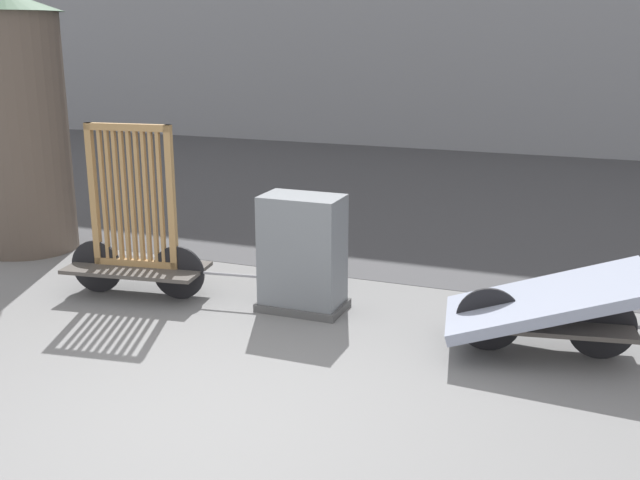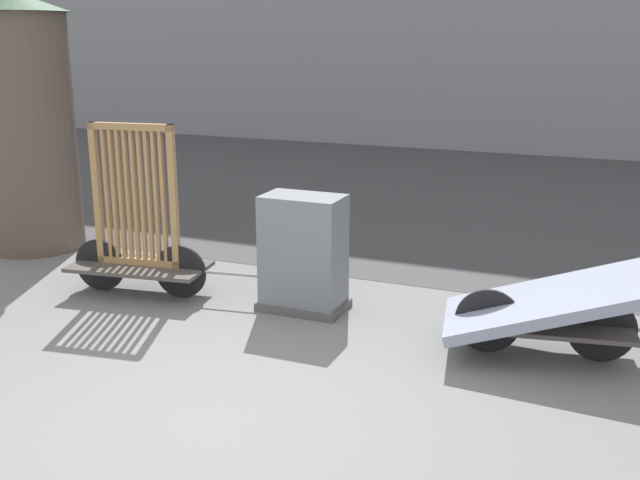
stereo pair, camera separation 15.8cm
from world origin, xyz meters
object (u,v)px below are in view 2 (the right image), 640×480
at_px(bike_cart_with_bedframe, 138,237).
at_px(bike_cart_with_mattress, 546,308).
at_px(utility_cabinet, 303,257).
at_px(advertising_column, 25,122).

xyz_separation_m(bike_cart_with_bedframe, bike_cart_with_mattress, (4.17, -0.00, -0.18)).
bearing_deg(bike_cart_with_bedframe, utility_cabinet, -0.13).
bearing_deg(utility_cabinet, bike_cart_with_bedframe, -171.88).
relative_size(bike_cart_with_bedframe, bike_cart_with_mattress, 0.94).
bearing_deg(utility_cabinet, bike_cart_with_mattress, -6.15).
distance_m(bike_cart_with_bedframe, advertising_column, 2.77).
relative_size(bike_cart_with_mattress, utility_cabinet, 1.97).
distance_m(bike_cart_with_bedframe, utility_cabinet, 1.81).
height_order(bike_cart_with_bedframe, utility_cabinet, bike_cart_with_bedframe).
bearing_deg(utility_cabinet, advertising_column, 169.65).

